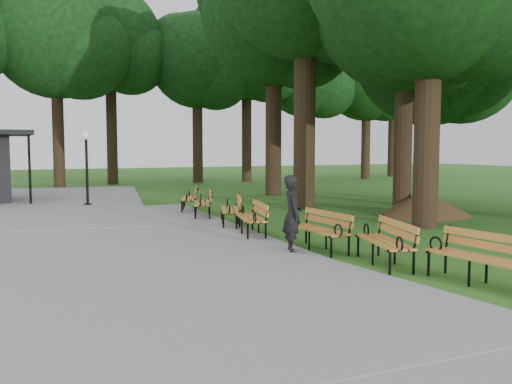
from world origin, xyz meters
name	(u,v)px	position (x,y,z in m)	size (l,w,h in m)	color
ground	(329,257)	(0.00, 0.00, 0.00)	(100.00, 100.00, 0.00)	#265C1A
path	(105,246)	(-4.00, 3.00, 0.03)	(12.00, 38.00, 0.06)	gray
person	(292,214)	(-0.47, 0.72, 0.83)	(0.60, 0.40, 1.66)	black
lamp_post	(86,152)	(-3.18, 12.08, 2.08)	(0.32, 0.32, 2.86)	black
dirt_mound	(424,203)	(6.46, 4.35, 0.42)	(2.73, 2.73, 0.85)	#47301C
bench_1	(478,258)	(0.98, -2.89, 0.44)	(1.90, 0.64, 0.88)	#C67E2D
bench_2	(384,242)	(0.55, -1.04, 0.44)	(1.90, 0.64, 0.88)	#C67E2D
bench_3	(318,230)	(0.18, 0.75, 0.44)	(1.90, 0.64, 0.88)	#C67E2D
bench_4	(250,218)	(-0.33, 3.21, 0.44)	(1.90, 0.64, 0.88)	#C67E2D
bench_5	(230,210)	(-0.12, 5.07, 0.44)	(1.90, 0.64, 0.88)	#C67E2D
bench_6	(202,203)	(-0.24, 7.17, 0.44)	(1.90, 0.64, 0.88)	#C67E2D
bench_7	(189,198)	(-0.12, 8.90, 0.44)	(1.90, 0.64, 0.88)	#C67E2D
lawn_tree_4	(274,15)	(5.39, 13.24, 8.30)	(6.66, 6.66, 11.70)	black
lawn_tree_5	(431,48)	(9.71, 7.74, 6.21)	(6.24, 6.24, 9.36)	black
tree_backdrop	(217,53)	(6.44, 23.29, 8.22)	(36.91, 9.12, 16.44)	black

